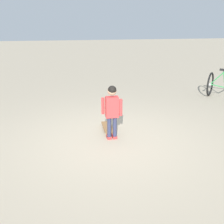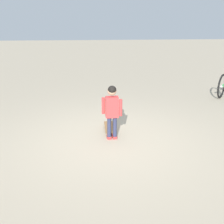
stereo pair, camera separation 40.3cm
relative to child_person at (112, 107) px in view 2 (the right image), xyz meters
The scene contains 3 objects.
ground_plane 0.67m from the child_person, 166.11° to the left, with size 50.00×50.00×0.00m, color tan.
child_person is the anchor object (origin of this frame).
skateboard 0.74m from the child_person, ahead, with size 0.66×0.19×0.07m.
Camera 2 is at (-4.75, 0.38, 2.24)m, focal length 44.15 mm.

